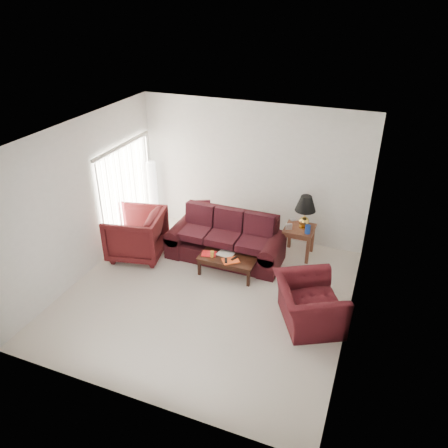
% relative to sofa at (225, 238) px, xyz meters
% --- Properties ---
extents(floor, '(5.00, 5.00, 0.00)m').
position_rel_sofa_xyz_m(floor, '(0.14, -1.27, -0.48)').
color(floor, beige).
rests_on(floor, ground).
extents(blinds, '(0.10, 2.00, 2.16)m').
position_rel_sofa_xyz_m(blinds, '(-2.28, 0.03, 0.60)').
color(blinds, silver).
rests_on(blinds, ground).
extents(sofa, '(2.41, 1.16, 0.96)m').
position_rel_sofa_xyz_m(sofa, '(0.00, 0.00, 0.00)').
color(sofa, black).
rests_on(sofa, ground).
extents(throw_pillow, '(0.41, 0.33, 0.39)m').
position_rel_sofa_xyz_m(throw_pillow, '(-0.79, 0.63, 0.23)').
color(throw_pillow, black).
rests_on(throw_pillow, sofa).
extents(end_table, '(0.63, 0.63, 0.65)m').
position_rel_sofa_xyz_m(end_table, '(1.38, 0.67, -0.15)').
color(end_table, brown).
rests_on(end_table, ground).
extents(table_lamp, '(0.48, 0.48, 0.71)m').
position_rel_sofa_xyz_m(table_lamp, '(1.45, 0.72, 0.53)').
color(table_lamp, gold).
rests_on(table_lamp, end_table).
extents(clock, '(0.13, 0.09, 0.13)m').
position_rel_sofa_xyz_m(clock, '(1.19, 0.53, 0.24)').
color(clock, silver).
rests_on(clock, end_table).
extents(blue_canister, '(0.14, 0.14, 0.18)m').
position_rel_sofa_xyz_m(blue_canister, '(1.58, 0.51, 0.26)').
color(blue_canister, navy).
rests_on(blue_canister, end_table).
extents(picture_frame, '(0.18, 0.18, 0.05)m').
position_rel_sofa_xyz_m(picture_frame, '(1.20, 0.83, 0.25)').
color(picture_frame, silver).
rests_on(picture_frame, end_table).
extents(floor_lamp, '(0.32, 0.32, 1.52)m').
position_rel_sofa_xyz_m(floor_lamp, '(-2.18, 0.93, 0.28)').
color(floor_lamp, silver).
rests_on(floor_lamp, ground).
extents(armchair_left, '(1.30, 1.28, 1.00)m').
position_rel_sofa_xyz_m(armchair_left, '(-1.75, -0.56, 0.02)').
color(armchair_left, '#430F11').
rests_on(armchair_left, ground).
extents(armchair_right, '(1.45, 1.51, 0.76)m').
position_rel_sofa_xyz_m(armchair_right, '(2.01, -1.33, -0.10)').
color(armchair_right, '#3E0E13').
rests_on(armchair_right, ground).
extents(coffee_table, '(1.23, 0.93, 0.39)m').
position_rel_sofa_xyz_m(coffee_table, '(0.26, -0.52, -0.29)').
color(coffee_table, black).
rests_on(coffee_table, ground).
extents(magazine_red, '(0.32, 0.27, 0.02)m').
position_rel_sofa_xyz_m(magazine_red, '(-0.12, -0.55, -0.09)').
color(magazine_red, red).
rests_on(magazine_red, coffee_table).
extents(magazine_white, '(0.34, 0.27, 0.02)m').
position_rel_sofa_xyz_m(magazine_white, '(0.18, -0.43, -0.09)').
color(magazine_white, silver).
rests_on(magazine_white, coffee_table).
extents(magazine_orange, '(0.39, 0.38, 0.02)m').
position_rel_sofa_xyz_m(magazine_orange, '(0.36, -0.62, -0.09)').
color(magazine_orange, '#EE4E1C').
rests_on(magazine_orange, coffee_table).
extents(remote_a, '(0.10, 0.17, 0.02)m').
position_rel_sofa_xyz_m(remote_a, '(0.28, -0.67, -0.07)').
color(remote_a, black).
rests_on(remote_a, coffee_table).
extents(remote_b, '(0.10, 0.16, 0.02)m').
position_rel_sofa_xyz_m(remote_b, '(0.40, -0.54, -0.07)').
color(remote_b, black).
rests_on(remote_b, coffee_table).
extents(yellow_glass, '(0.09, 0.09, 0.13)m').
position_rel_sofa_xyz_m(yellow_glass, '(-0.03, -0.61, -0.03)').
color(yellow_glass, gold).
rests_on(yellow_glass, coffee_table).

